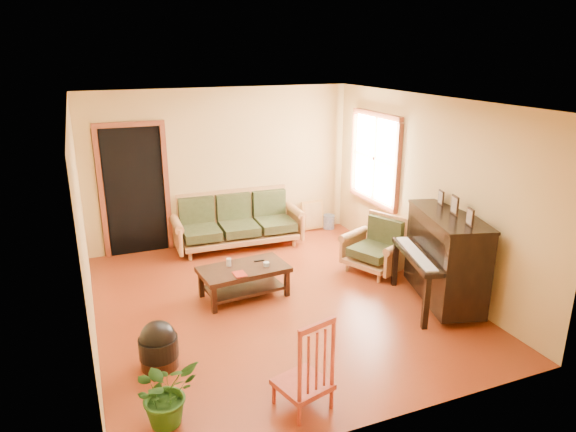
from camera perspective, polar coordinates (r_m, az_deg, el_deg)
name	(u,v)px	position (r m, az deg, el deg)	size (l,w,h in m)	color
floor	(276,301)	(6.88, -1.29, -9.47)	(5.00, 5.00, 0.00)	maroon
doorway	(135,192)	(8.49, -16.66, 2.60)	(1.08, 0.16, 2.05)	black
window	(375,159)	(8.43, 9.64, 6.32)	(0.12, 1.36, 1.46)	white
sofa	(238,221)	(8.58, -5.55, -0.56)	(2.11, 0.88, 0.90)	#AA703E
coffee_table	(244,282)	(6.95, -4.91, -7.30)	(1.16, 0.63, 0.42)	black
armchair	(375,245)	(7.71, 9.62, -3.23)	(0.79, 0.83, 0.83)	#AA703E
piano	(445,260)	(6.88, 17.09, -4.69)	(0.82, 1.39, 1.23)	black
footstool	(159,350)	(5.68, -14.15, -14.26)	(0.41, 0.41, 0.39)	black
red_chair	(303,362)	(4.85, 1.65, -15.87)	(0.44, 0.49, 0.95)	maroon
leaning_frame	(313,215)	(9.42, 2.78, 0.15)	(0.43, 0.09, 0.57)	#BD8A3F
ceramic_crock	(329,222)	(9.54, 4.57, -0.63)	(0.21, 0.21, 0.26)	#315393
potted_plant	(166,392)	(4.88, -13.43, -18.51)	(0.56, 0.49, 0.63)	#245418
book	(234,275)	(6.62, -6.01, -6.58)	(0.15, 0.20, 0.02)	maroon
candle	(229,262)	(6.90, -6.59, -5.12)	(0.06, 0.06, 0.11)	silver
glass_jar	(266,264)	(6.88, -2.42, -5.37)	(0.08, 0.08, 0.05)	silver
remote	(259,261)	(7.04, -3.23, -4.96)	(0.14, 0.04, 0.01)	black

